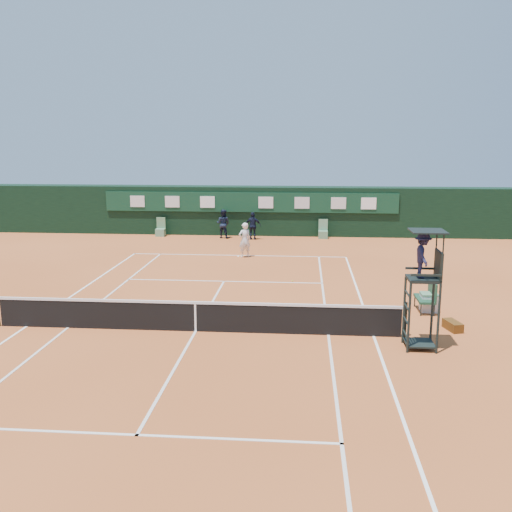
% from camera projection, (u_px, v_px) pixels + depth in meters
% --- Properties ---
extents(ground, '(90.00, 90.00, 0.00)m').
position_uv_depth(ground, '(196.00, 331.00, 17.78)').
color(ground, '#C3612E').
rests_on(ground, ground).
extents(court_lines, '(11.05, 23.85, 0.01)m').
position_uv_depth(court_lines, '(196.00, 331.00, 17.78)').
color(court_lines, silver).
rests_on(court_lines, ground).
extents(tennis_net, '(12.90, 0.10, 1.10)m').
position_uv_depth(tennis_net, '(195.00, 316.00, 17.68)').
color(tennis_net, black).
rests_on(tennis_net, ground).
extents(back_wall, '(40.00, 1.65, 3.00)m').
position_uv_depth(back_wall, '(251.00, 210.00, 35.77)').
color(back_wall, black).
rests_on(back_wall, ground).
extents(linesman_chair_left, '(0.55, 0.50, 1.15)m').
position_uv_depth(linesman_chair_left, '(161.00, 231.00, 35.23)').
color(linesman_chair_left, '#5F916B').
rests_on(linesman_chair_left, ground).
extents(linesman_chair_right, '(0.55, 0.50, 1.15)m').
position_uv_depth(linesman_chair_right, '(323.00, 233.00, 34.42)').
color(linesman_chair_right, '#588762').
rests_on(linesman_chair_right, ground).
extents(umpire_chair, '(0.96, 0.95, 3.42)m').
position_uv_depth(umpire_chair, '(423.00, 264.00, 15.87)').
color(umpire_chair, black).
rests_on(umpire_chair, ground).
extents(player_bench, '(0.56, 1.20, 1.10)m').
position_uv_depth(player_bench, '(428.00, 295.00, 19.72)').
color(player_bench, '#183D28').
rests_on(player_bench, ground).
extents(tennis_bag, '(0.53, 0.83, 0.29)m').
position_uv_depth(tennis_bag, '(453.00, 326.00, 17.88)').
color(tennis_bag, black).
rests_on(tennis_bag, ground).
extents(cooler, '(0.57, 0.57, 0.65)m').
position_uv_depth(cooler, '(429.00, 302.00, 19.82)').
color(cooler, silver).
rests_on(cooler, ground).
extents(tennis_ball, '(0.06, 0.06, 0.06)m').
position_uv_depth(tennis_ball, '(293.00, 281.00, 24.00)').
color(tennis_ball, yellow).
rests_on(tennis_ball, ground).
extents(player, '(0.77, 0.69, 1.77)m').
position_uv_depth(player, '(245.00, 240.00, 28.81)').
color(player, white).
rests_on(player, ground).
extents(ball_kid_left, '(0.99, 0.86, 1.74)m').
position_uv_depth(ball_kid_left, '(223.00, 224.00, 34.45)').
color(ball_kid_left, black).
rests_on(ball_kid_left, ground).
extents(ball_kid_right, '(0.97, 0.42, 1.65)m').
position_uv_depth(ball_kid_right, '(253.00, 226.00, 33.93)').
color(ball_kid_right, black).
rests_on(ball_kid_right, ground).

